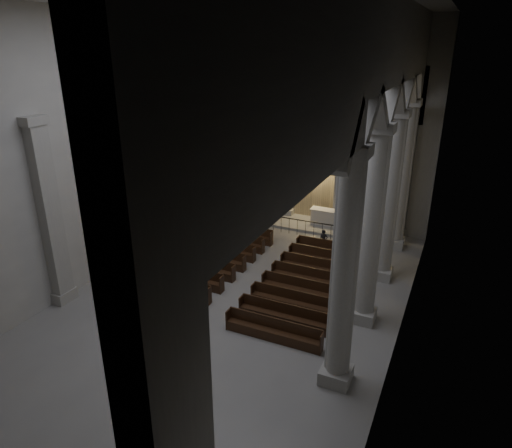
# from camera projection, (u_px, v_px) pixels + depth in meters

# --- Properties ---
(room) EXTENTS (24.00, 24.10, 12.00)m
(room) POSITION_uv_depth(u_px,v_px,m) (222.00, 130.00, 16.80)
(room) COLOR gray
(room) RESTS_ON ground
(sanctuary_wall) EXTENTS (14.00, 0.77, 12.00)m
(sanctuary_wall) POSITION_uv_depth(u_px,v_px,m) (317.00, 115.00, 26.89)
(sanctuary_wall) COLOR #A6A39B
(sanctuary_wall) RESTS_ON ground
(right_arcade) EXTENTS (1.00, 24.00, 12.00)m
(right_arcade) POSITION_uv_depth(u_px,v_px,m) (380.00, 129.00, 15.68)
(right_arcade) COLOR #A6A39B
(right_arcade) RESTS_ON ground
(left_pilasters) EXTENTS (0.60, 13.00, 8.03)m
(left_pilasters) POSITION_uv_depth(u_px,v_px,m) (143.00, 181.00, 23.75)
(left_pilasters) COLOR #A6A39B
(left_pilasters) RESTS_ON ground
(sanctuary_step) EXTENTS (8.50, 2.60, 0.15)m
(sanctuary_step) POSITION_uv_depth(u_px,v_px,m) (307.00, 223.00, 28.51)
(sanctuary_step) COLOR #A6A39B
(sanctuary_step) RESTS_ON ground
(altar) EXTENTS (1.89, 0.76, 0.96)m
(altar) POSITION_uv_depth(u_px,v_px,m) (326.00, 217.00, 28.03)
(altar) COLOR beige
(altar) RESTS_ON sanctuary_step
(altar_rail) EXTENTS (5.18, 0.09, 1.02)m
(altar_rail) POSITION_uv_depth(u_px,v_px,m) (297.00, 224.00, 26.76)
(altar_rail) COLOR black
(altar_rail) RESTS_ON ground
(candle_stand_left) EXTENTS (0.21, 0.21, 1.23)m
(candle_stand_left) POSITION_uv_depth(u_px,v_px,m) (255.00, 216.00, 29.01)
(candle_stand_left) COLOR #98602E
(candle_stand_left) RESTS_ON ground
(candle_stand_right) EXTENTS (0.22, 0.22, 1.30)m
(candle_stand_right) POSITION_uv_depth(u_px,v_px,m) (351.00, 236.00, 25.97)
(candle_stand_right) COLOR #98602E
(candle_stand_right) RESTS_ON ground
(pews) EXTENTS (9.29, 8.43, 0.87)m
(pews) POSITION_uv_depth(u_px,v_px,m) (254.00, 274.00, 21.82)
(pews) COLOR black
(pews) RESTS_ON ground
(worshipper) EXTENTS (0.49, 0.36, 1.22)m
(worshipper) POSITION_uv_depth(u_px,v_px,m) (323.00, 241.00, 24.71)
(worshipper) COLOR black
(worshipper) RESTS_ON ground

